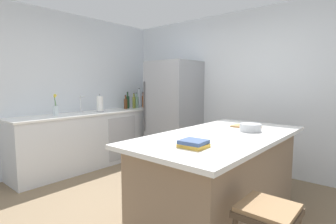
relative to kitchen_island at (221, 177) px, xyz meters
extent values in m
plane|color=#7A664C|center=(-0.52, -0.46, -0.46)|extent=(7.20, 7.20, 0.00)
cube|color=silver|center=(-0.52, 1.79, 0.84)|extent=(6.00, 0.10, 2.60)
cube|color=silver|center=(-2.97, -0.46, 0.84)|extent=(0.10, 6.00, 2.60)
cube|color=silver|center=(-2.61, 0.25, -0.01)|extent=(0.61, 2.78, 0.90)
cube|color=white|center=(-2.61, 0.25, 0.46)|extent=(0.64, 2.81, 0.03)
cube|color=#B2B5BA|center=(-2.30, 0.60, -0.01)|extent=(0.01, 0.60, 0.75)
cube|color=#8E755B|center=(0.00, 0.00, -0.03)|extent=(0.89, 1.89, 0.86)
cube|color=white|center=(0.00, 0.00, 0.43)|extent=(1.05, 2.09, 0.04)
cube|color=#93969B|center=(-1.74, 1.36, 0.45)|extent=(0.83, 0.76, 1.82)
cylinder|color=#4C4C51|center=(-2.11, 0.96, 0.54)|extent=(0.02, 0.02, 0.91)
cube|color=#473828|center=(0.72, -0.70, 0.13)|extent=(0.36, 0.36, 0.04)
cube|color=olive|center=(0.72, -0.70, 0.16)|extent=(0.34, 0.34, 0.03)
cylinder|color=silver|center=(-2.67, 0.02, 0.48)|extent=(0.05, 0.05, 0.02)
cylinder|color=silver|center=(-2.67, 0.02, 0.63)|extent=(0.02, 0.02, 0.28)
cylinder|color=silver|center=(-2.61, 0.02, 0.75)|extent=(0.14, 0.02, 0.02)
cylinder|color=silver|center=(-2.64, -0.43, 0.55)|extent=(0.08, 0.08, 0.15)
cylinder|color=#4C7F3D|center=(-2.65, -0.43, 0.66)|extent=(0.01, 0.03, 0.26)
sphere|color=yellow|center=(-2.65, -0.43, 0.79)|extent=(0.04, 0.04, 0.04)
cylinder|color=#4C7F3D|center=(-2.64, -0.44, 0.65)|extent=(0.01, 0.02, 0.23)
sphere|color=yellow|center=(-2.64, -0.44, 0.76)|extent=(0.04, 0.04, 0.04)
cylinder|color=#4C7F3D|center=(-2.62, -0.43, 0.66)|extent=(0.01, 0.05, 0.25)
sphere|color=yellow|center=(-2.62, -0.43, 0.78)|extent=(0.04, 0.04, 0.04)
cylinder|color=gray|center=(-2.56, 0.32, 0.48)|extent=(0.14, 0.14, 0.01)
cylinder|color=white|center=(-2.56, 0.32, 0.61)|extent=(0.11, 0.11, 0.26)
cylinder|color=gray|center=(-2.56, 0.32, 0.76)|extent=(0.02, 0.02, 0.04)
cylinder|color=brown|center=(-2.62, 1.54, 0.57)|extent=(0.08, 0.08, 0.20)
cylinder|color=brown|center=(-2.62, 1.54, 0.70)|extent=(0.04, 0.04, 0.07)
cylinder|color=black|center=(-2.62, 1.54, 0.74)|extent=(0.04, 0.04, 0.01)
cylinder|color=#994C23|center=(-2.65, 1.45, 0.59)|extent=(0.05, 0.05, 0.24)
cylinder|color=#994C23|center=(-2.65, 1.45, 0.74)|extent=(0.02, 0.02, 0.07)
cylinder|color=black|center=(-2.65, 1.45, 0.78)|extent=(0.02, 0.02, 0.01)
cylinder|color=silver|center=(-2.66, 1.35, 0.61)|extent=(0.07, 0.07, 0.28)
cylinder|color=silver|center=(-2.66, 1.35, 0.80)|extent=(0.03, 0.03, 0.10)
cylinder|color=black|center=(-2.66, 1.35, 0.86)|extent=(0.04, 0.04, 0.01)
cylinder|color=#8CB79E|center=(-2.64, 1.26, 0.58)|extent=(0.08, 0.08, 0.22)
cylinder|color=#8CB79E|center=(-2.64, 1.26, 0.73)|extent=(0.03, 0.03, 0.07)
cylinder|color=black|center=(-2.64, 1.26, 0.77)|extent=(0.03, 0.03, 0.01)
cylinder|color=olive|center=(-2.62, 1.17, 0.58)|extent=(0.06, 0.06, 0.22)
cylinder|color=olive|center=(-2.62, 1.17, 0.73)|extent=(0.03, 0.03, 0.07)
cylinder|color=black|center=(-2.62, 1.17, 0.77)|extent=(0.03, 0.03, 0.01)
cylinder|color=#19381E|center=(-2.68, 1.06, 0.59)|extent=(0.07, 0.07, 0.24)
cylinder|color=#19381E|center=(-2.68, 1.06, 0.75)|extent=(0.03, 0.03, 0.08)
cylinder|color=black|center=(-2.68, 1.06, 0.79)|extent=(0.03, 0.03, 0.01)
cylinder|color=#5B3319|center=(-2.63, 0.97, 0.57)|extent=(0.07, 0.07, 0.19)
cylinder|color=#5B3319|center=(-2.63, 0.97, 0.70)|extent=(0.03, 0.03, 0.07)
cylinder|color=black|center=(-2.63, 0.97, 0.74)|extent=(0.03, 0.03, 0.01)
cube|color=gold|center=(0.10, -0.64, 0.46)|extent=(0.21, 0.18, 0.03)
cube|color=#334770|center=(0.10, -0.64, 0.49)|extent=(0.22, 0.20, 0.03)
cylinder|color=#B2B5BA|center=(0.15, 0.35, 0.49)|extent=(0.23, 0.23, 0.08)
cube|color=#9E7042|center=(0.01, 0.56, 0.46)|extent=(0.32, 0.21, 0.02)
camera|label=1|loc=(1.26, -2.32, 0.96)|focal=27.62mm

